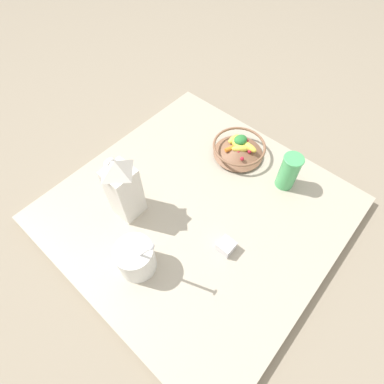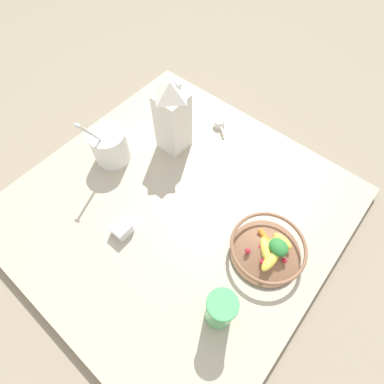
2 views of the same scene
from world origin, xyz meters
name	(u,v)px [view 1 (image 1 of 2)]	position (x,y,z in m)	size (l,w,h in m)	color
ground_plane	(198,213)	(0.00, 0.00, 0.00)	(6.00, 6.00, 0.00)	gray
countertop	(198,210)	(0.00, 0.00, 0.02)	(0.93, 0.93, 0.04)	#B2A893
fruit_bowl	(239,148)	(-0.30, -0.04, 0.07)	(0.21, 0.21, 0.08)	brown
milk_carton	(123,188)	(0.17, -0.18, 0.17)	(0.09, 0.09, 0.27)	silver
yogurt_tub	(135,257)	(0.29, 0.00, 0.10)	(0.12, 0.15, 0.24)	white
drinking_cup	(289,171)	(-0.30, 0.17, 0.11)	(0.07, 0.07, 0.15)	#4CB266
spice_jar	(226,247)	(0.06, 0.17, 0.06)	(0.05, 0.05, 0.04)	silver
measuring_scoop	(112,171)	(0.10, -0.35, 0.05)	(0.07, 0.06, 0.03)	white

